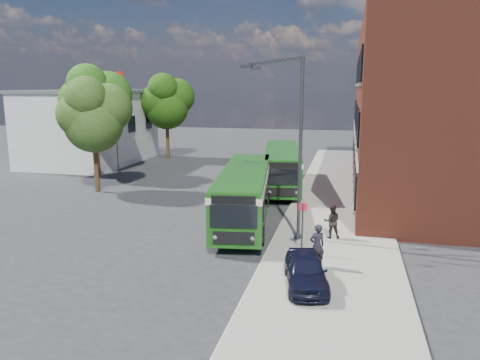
% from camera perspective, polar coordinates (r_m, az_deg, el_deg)
% --- Properties ---
extents(ground, '(120.00, 120.00, 0.00)m').
position_cam_1_polar(ground, '(26.79, -3.61, -5.26)').
color(ground, '#272729').
rests_on(ground, ground).
extents(pavement, '(6.00, 48.00, 0.15)m').
position_cam_1_polar(pavement, '(33.44, 12.02, -2.00)').
color(pavement, gray).
rests_on(pavement, ground).
extents(kerb_line, '(0.12, 48.00, 0.01)m').
position_cam_1_polar(kerb_line, '(33.64, 6.82, -1.87)').
color(kerb_line, beige).
rests_on(kerb_line, ground).
extents(brick_office, '(12.10, 26.00, 14.20)m').
position_cam_1_polar(brick_office, '(37.15, 23.61, 9.37)').
color(brick_office, maroon).
rests_on(brick_office, ground).
extents(white_building, '(9.40, 13.40, 7.30)m').
position_cam_1_polar(white_building, '(49.77, -17.77, 6.21)').
color(white_building, silver).
rests_on(white_building, ground).
extents(flagpole, '(0.95, 0.10, 9.00)m').
position_cam_1_polar(flagpole, '(42.61, -14.86, 7.33)').
color(flagpole, '#333538').
rests_on(flagpole, ground).
extents(street_lamp, '(2.96, 2.38, 9.00)m').
position_cam_1_polar(street_lamp, '(22.90, 6.47, 4.10)').
color(street_lamp, '#333538').
rests_on(street_lamp, ground).
extents(bus_stop_sign, '(0.35, 0.08, 2.52)m').
position_cam_1_polar(bus_stop_sign, '(21.35, 7.61, -5.47)').
color(bus_stop_sign, '#333538').
rests_on(bus_stop_sign, ground).
extents(bus_front, '(4.20, 12.56, 3.02)m').
position_cam_1_polar(bus_front, '(26.84, 0.60, -1.17)').
color(bus_front, '#195013').
rests_on(bus_front, ground).
extents(bus_rear, '(4.30, 11.83, 3.02)m').
position_cam_1_polar(bus_rear, '(35.76, 5.15, 1.94)').
color(bus_rear, '#185316').
rests_on(bus_rear, ground).
extents(parked_car, '(2.19, 3.96, 1.27)m').
position_cam_1_polar(parked_car, '(18.26, 8.03, -10.85)').
color(parked_car, black).
rests_on(parked_car, pavement).
extents(pedestrian_a, '(0.82, 0.73, 1.87)m').
position_cam_1_polar(pedestrian_a, '(20.06, 9.38, -7.90)').
color(pedestrian_a, black).
rests_on(pedestrian_a, pavement).
extents(pedestrian_b, '(0.94, 0.78, 1.72)m').
position_cam_1_polar(pedestrian_b, '(23.95, 11.13, -4.96)').
color(pedestrian_b, black).
rests_on(pedestrian_b, pavement).
extents(tree_left, '(4.96, 4.71, 8.37)m').
position_cam_1_polar(tree_left, '(35.35, -17.43, 7.63)').
color(tree_left, '#362613').
rests_on(tree_left, ground).
extents(tree_mid, '(5.62, 5.35, 9.49)m').
position_cam_1_polar(tree_mid, '(41.69, -17.32, 9.18)').
color(tree_mid, '#362613').
rests_on(tree_mid, ground).
extents(tree_right, '(5.35, 5.09, 9.03)m').
position_cam_1_polar(tree_right, '(50.45, -8.90, 9.49)').
color(tree_right, '#362613').
rests_on(tree_right, ground).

